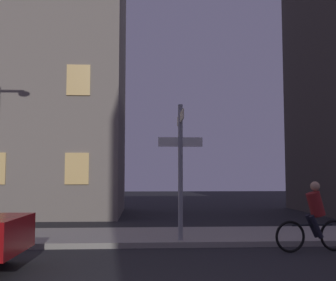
# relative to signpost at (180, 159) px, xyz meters

# --- Properties ---
(sidewalk_kerb) EXTENTS (40.00, 2.95, 0.14)m
(sidewalk_kerb) POSITION_rel_signpost_xyz_m (-1.24, 1.09, -2.11)
(sidewalk_kerb) COLOR gray
(sidewalk_kerb) RESTS_ON ground_plane
(signpost) EXTENTS (1.13, 1.65, 3.43)m
(signpost) POSITION_rel_signpost_xyz_m (0.00, 0.00, 0.00)
(signpost) COLOR gray
(signpost) RESTS_ON sidewalk_kerb
(cyclist) EXTENTS (1.81, 0.37, 1.61)m
(cyclist) POSITION_rel_signpost_xyz_m (3.00, -1.05, -1.43)
(cyclist) COLOR black
(cyclist) RESTS_ON ground_plane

